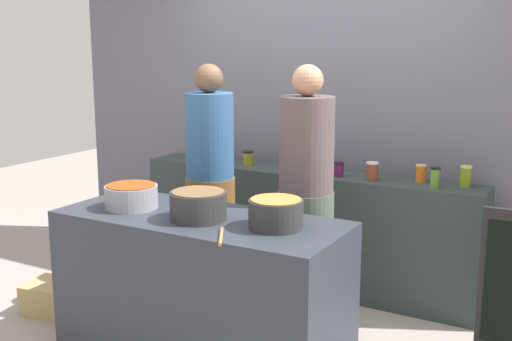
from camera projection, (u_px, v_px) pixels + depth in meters
ground at (229, 340)px, 4.06m from camera, size 12.00×12.00×0.00m
storefront_wall at (325, 91)px, 5.00m from camera, size 4.80×0.12×3.00m
display_shelf at (304, 229)px, 4.91m from camera, size 2.70×0.36×0.91m
prep_table at (201, 290)px, 3.72m from camera, size 1.70×0.70×0.90m
preserve_jar_0 at (203, 154)px, 5.23m from camera, size 0.07×0.07×0.11m
preserve_jar_1 at (248, 158)px, 5.05m from camera, size 0.08×0.08×0.11m
preserve_jar_2 at (316, 162)px, 4.81m from camera, size 0.08×0.08×0.15m
preserve_jar_3 at (339, 169)px, 4.63m from camera, size 0.08×0.08×0.11m
preserve_jar_4 at (372, 171)px, 4.49m from camera, size 0.09×0.09×0.13m
preserve_jar_5 at (421, 173)px, 4.43m from camera, size 0.07×0.07×0.12m
preserve_jar_6 at (435, 177)px, 4.27m from camera, size 0.07×0.07×0.14m
preserve_jar_7 at (466, 176)px, 4.28m from camera, size 0.08×0.08×0.15m
cooking_pot_left at (131, 197)px, 3.80m from camera, size 0.32×0.32×0.14m
cooking_pot_center at (198, 206)px, 3.55m from camera, size 0.32×0.32×0.16m
cooking_pot_right at (276, 214)px, 3.39m from camera, size 0.30×0.30×0.16m
wooden_spoon at (221, 236)px, 3.23m from camera, size 0.16×0.25×0.02m
cook_with_tongs at (211, 200)px, 4.42m from camera, size 0.34×0.34×1.73m
cook_in_cap at (305, 218)px, 3.97m from camera, size 0.35×0.35×1.75m
bread_crate at (60, 298)px, 4.46m from camera, size 0.51×0.40×0.21m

